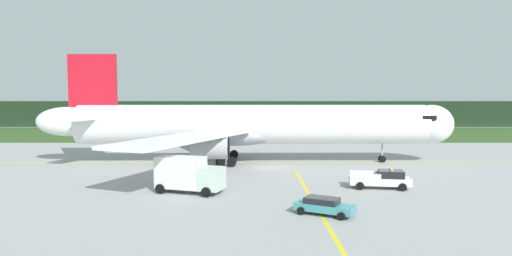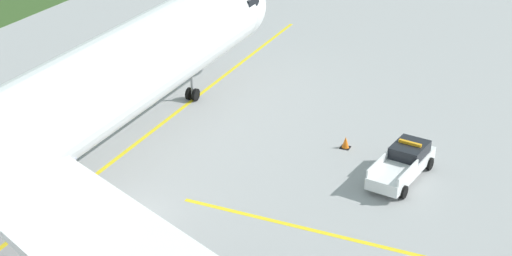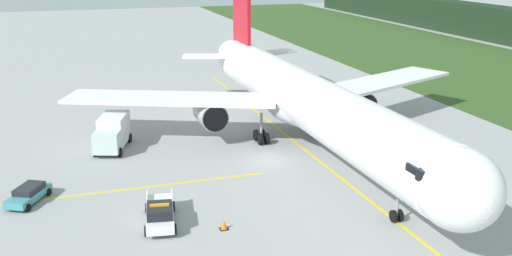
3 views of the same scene
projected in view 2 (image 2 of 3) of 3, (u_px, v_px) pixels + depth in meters
ground at (122, 221)px, 39.31m from camera, size 320.00×320.00×0.00m
taxiway_centerline_main at (35, 222)px, 39.28m from camera, size 73.63×1.03×0.01m
airliner at (13, 142)px, 36.57m from camera, size 55.67×45.92×14.40m
ops_pickup_truck at (403, 163)px, 43.21m from camera, size 5.97×2.88×1.94m
apron_cone at (346, 142)px, 46.78m from camera, size 0.61×0.61×0.76m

